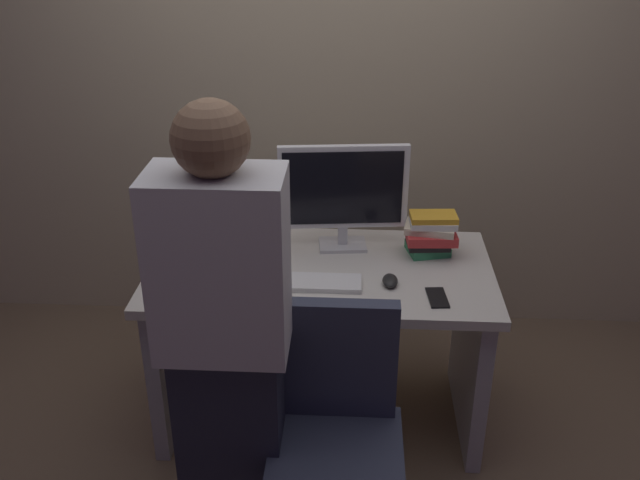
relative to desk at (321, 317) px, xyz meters
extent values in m
plane|color=brown|center=(0.00, 0.00, -0.52)|extent=(9.00, 9.00, 0.00)
cube|color=tan|center=(0.00, 0.91, 0.98)|extent=(6.40, 0.10, 3.00)
cube|color=beige|center=(0.00, 0.00, 0.22)|extent=(1.40, 0.75, 0.04)
cube|color=#B2B2B7|center=(-0.64, 0.00, -0.16)|extent=(0.06, 0.67, 0.71)
cube|color=#B2B2B7|center=(0.64, 0.00, -0.16)|extent=(0.06, 0.67, 0.71)
cube|color=#33384C|center=(0.09, -0.77, -0.06)|extent=(0.44, 0.44, 0.08)
cube|color=#33384C|center=(0.09, -0.58, 0.20)|extent=(0.40, 0.06, 0.44)
cube|color=#262838|center=(-0.26, -0.72, -0.09)|extent=(0.34, 0.20, 0.85)
cube|color=silver|center=(-0.26, -0.72, 0.62)|extent=(0.40, 0.24, 0.58)
sphere|color=brown|center=(-0.26, -0.72, 1.01)|extent=(0.22, 0.22, 0.22)
cube|color=silver|center=(0.08, 0.20, 0.25)|extent=(0.21, 0.16, 0.02)
cube|color=silver|center=(0.08, 0.20, 0.29)|extent=(0.04, 0.03, 0.08)
cube|color=silver|center=(0.08, 0.20, 0.51)|extent=(0.54, 0.09, 0.36)
cube|color=black|center=(0.08, 0.18, 0.51)|extent=(0.49, 0.06, 0.32)
cube|color=white|center=(-0.05, -0.14, 0.25)|extent=(0.43, 0.13, 0.02)
ellipsoid|color=black|center=(0.28, -0.12, 0.25)|extent=(0.06, 0.10, 0.03)
cylinder|color=#D84C3F|center=(-0.41, -0.16, 0.29)|extent=(0.07, 0.07, 0.10)
cube|color=#338C59|center=(0.45, 0.16, 0.26)|extent=(0.19, 0.17, 0.04)
cube|color=black|center=(0.44, 0.14, 0.29)|extent=(0.18, 0.14, 0.03)
cube|color=red|center=(0.45, 0.14, 0.32)|extent=(0.21, 0.15, 0.04)
cube|color=beige|center=(0.45, 0.15, 0.36)|extent=(0.22, 0.16, 0.03)
cube|color=white|center=(0.46, 0.15, 0.39)|extent=(0.19, 0.14, 0.03)
cube|color=gold|center=(0.46, 0.14, 0.41)|extent=(0.20, 0.13, 0.02)
cube|color=black|center=(0.45, -0.22, 0.24)|extent=(0.08, 0.15, 0.01)
camera|label=1|loc=(0.14, -2.52, 1.61)|focal=39.55mm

